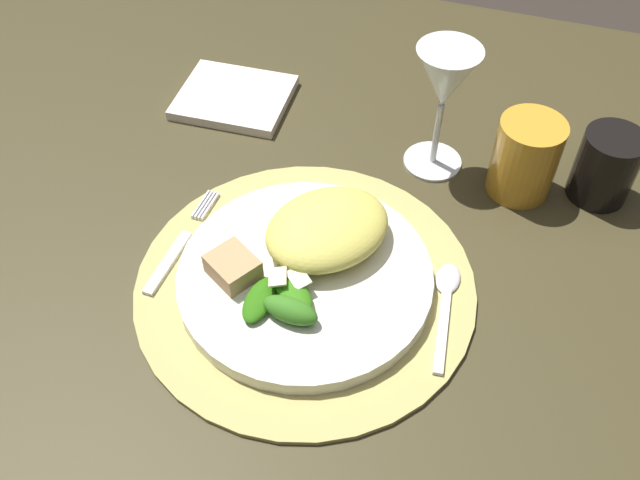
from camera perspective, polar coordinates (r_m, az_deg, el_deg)
name	(u,v)px	position (r m, az deg, el deg)	size (l,w,h in m)	color
ground_plane	(286,477)	(1.42, -2.80, -18.71)	(6.00, 6.00, 0.00)	#322B24
dining_table	(270,303)	(0.92, -4.10, -5.18)	(1.22, 1.09, 0.72)	#3B351D
placemat	(305,284)	(0.74, -1.21, -3.62)	(0.36, 0.36, 0.01)	tan
dinner_plate	(305,277)	(0.73, -1.23, -3.04)	(0.27, 0.27, 0.02)	silver
pasta_serving	(327,229)	(0.74, 0.60, 0.93)	(0.14, 0.11, 0.04)	#DACF58
salad_greens	(284,301)	(0.69, -2.96, -4.96)	(0.08, 0.08, 0.02)	#35751E
bread_piece	(233,267)	(0.72, -7.11, -2.18)	(0.05, 0.04, 0.02)	tan
fork	(179,246)	(0.79, -11.41, -0.44)	(0.02, 0.16, 0.00)	silver
spoon	(446,297)	(0.74, 10.21, -4.59)	(0.03, 0.14, 0.01)	silver
napkin	(234,97)	(0.97, -7.00, 11.45)	(0.15, 0.12, 0.01)	white
wine_glass	(445,84)	(0.81, 10.14, 12.42)	(0.07, 0.07, 0.16)	silver
amber_tumbler	(525,158)	(0.84, 16.37, 6.46)	(0.08, 0.08, 0.10)	gold
dark_tumbler	(606,166)	(0.87, 22.24, 5.57)	(0.07, 0.07, 0.09)	black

